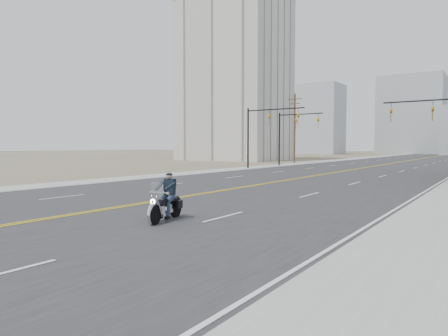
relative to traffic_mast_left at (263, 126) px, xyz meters
name	(u,v)px	position (x,y,z in m)	size (l,w,h in m)	color
ground_plane	(44,220)	(8.98, -32.00, -4.94)	(400.00, 400.00, 0.00)	#776D56
road	(410,161)	(8.98, 38.00, -4.93)	(20.00, 200.00, 0.01)	#303033
sidewalk_left	(347,159)	(-2.52, 38.00, -4.93)	(3.00, 200.00, 0.01)	#A5A5A0
traffic_mast_left	(263,126)	(0.00, 0.00, 0.00)	(7.10, 0.26, 7.00)	black
traffic_mast_right	(442,120)	(17.95, 0.00, 0.00)	(7.10, 0.26, 7.00)	black
traffic_mast_far	(291,129)	(-0.33, 8.00, -0.06)	(6.10, 0.26, 7.00)	black
utility_pole_left	(295,127)	(-3.52, 16.00, 0.54)	(2.20, 0.30, 10.50)	brown
apartment_block	(234,80)	(-19.02, 23.00, 10.06)	(18.00, 14.00, 30.00)	silver
haze_bldg_a	(319,120)	(-26.02, 83.00, 6.06)	(14.00, 12.00, 22.00)	#B7BCC6
haze_bldg_d	(411,115)	(-3.02, 108.00, 8.06)	(20.00, 15.00, 26.00)	#ADB2B7
haze_bldg_f	(295,132)	(-41.02, 98.00, 3.06)	(12.00, 12.00, 16.00)	#ADB2B7
motorcyclist	(166,197)	(12.69, -29.70, -4.10)	(0.92, 2.15, 1.68)	black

